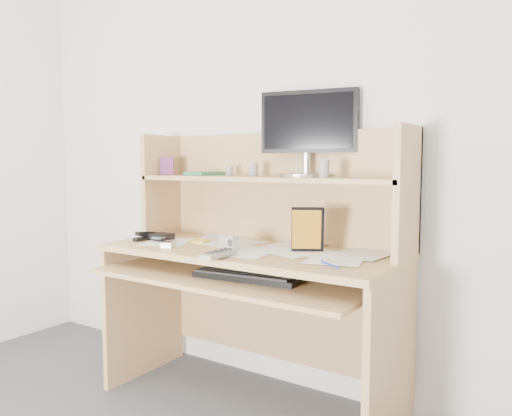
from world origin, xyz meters
The scene contains 19 objects.
back_wall centered at (0.00, 1.80, 1.25)m, with size 3.60×0.04×2.50m, color silver.
desk centered at (0.00, 1.56, 0.69)m, with size 1.40×0.70×1.30m.
paper_clutter centered at (0.00, 1.48, 0.75)m, with size 1.32×0.54×0.01m, color white.
keyboard centered at (0.10, 1.33, 0.67)m, with size 0.49×0.22×0.03m.
tv_remote centered at (0.03, 1.22, 0.77)m, with size 0.06×0.21×0.02m, color #9C9D97.
flip_phone centered at (-0.34, 1.31, 0.77)m, with size 0.05×0.09×0.02m, color silver.
stapler centered at (-0.60, 1.40, 0.78)m, with size 0.03×0.13×0.04m, color black.
wallet centered at (-0.53, 1.45, 0.77)m, with size 0.11×0.09×0.03m, color black.
sticky_note_pad centered at (-0.31, 1.50, 0.76)m, with size 0.08×0.08×0.01m, color #D3DF3A.
digital_camera centered at (-0.07, 1.42, 0.79)m, with size 0.10×0.04×0.06m, color silver.
game_case centered at (0.28, 1.53, 0.86)m, with size 0.14×0.02×0.20m, color black.
blue_pen centered at (0.49, 1.31, 0.76)m, with size 0.01×0.01×0.14m, color #162DAC.
card_box centered at (-0.63, 1.61, 1.13)m, with size 0.07×0.02×0.10m, color maroon.
shelf_book centered at (-0.42, 1.69, 1.09)m, with size 0.14×0.19×0.02m, color #2E7451.
chip_stack_a centered at (-0.25, 1.67, 1.11)m, with size 0.04×0.04×0.05m, color black.
chip_stack_b centered at (-0.08, 1.64, 1.11)m, with size 0.04×0.04×0.07m, color white.
chip_stack_c centered at (-0.08, 1.64, 1.11)m, with size 0.04×0.04×0.05m, color black.
chip_stack_d centered at (0.33, 1.59, 1.12)m, with size 0.05×0.05×0.08m, color white.
monitor centered at (0.18, 1.72, 1.30)m, with size 0.47×0.24×0.41m.
Camera 1 is at (1.29, -0.40, 1.14)m, focal length 35.00 mm.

